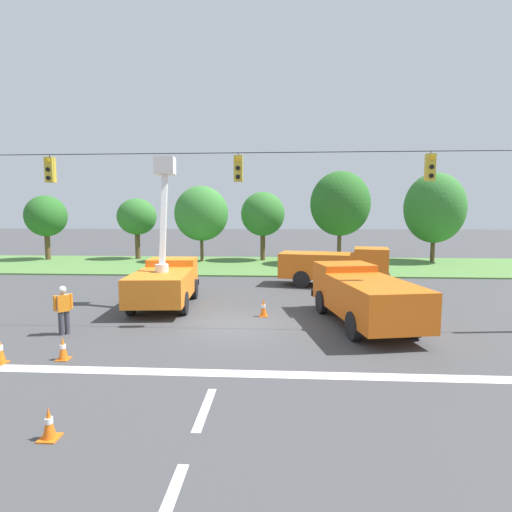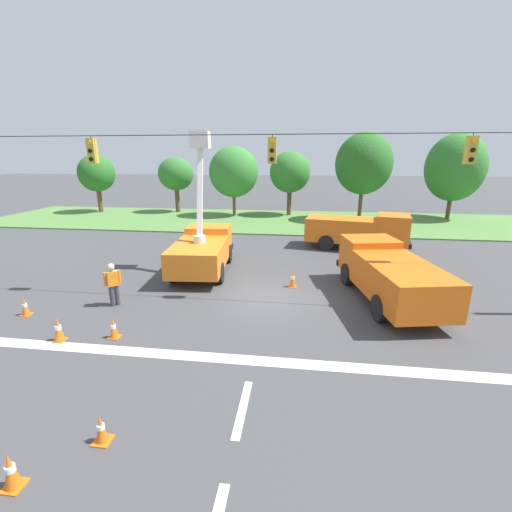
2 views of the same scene
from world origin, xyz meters
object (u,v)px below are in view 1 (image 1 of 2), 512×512
(tree_centre, at_px, (201,214))
(traffic_cone_mid_right, at_px, (49,423))
(tree_west, at_px, (137,217))
(utility_truck_support_near, at_px, (335,265))
(tree_far_east, at_px, (340,204))
(traffic_cone_near_bucket, at_px, (63,348))
(tree_far_west, at_px, (46,216))
(traffic_cone_far_left, at_px, (263,308))
(road_worker, at_px, (63,307))
(utility_truck_bucket_lift, at_px, (165,278))
(tree_east_end, at_px, (435,208))
(utility_truck_support_far, at_px, (363,294))
(tree_east, at_px, (263,214))

(tree_centre, distance_m, traffic_cone_mid_right, 28.62)
(tree_west, height_order, utility_truck_support_near, tree_west)
(tree_far_east, distance_m, traffic_cone_near_bucket, 26.22)
(tree_far_east, distance_m, utility_truck_support_near, 11.15)
(tree_far_west, height_order, tree_far_east, tree_far_east)
(tree_far_west, xyz_separation_m, utility_truck_support_near, (24.92, -11.86, -2.84))
(tree_far_west, bearing_deg, traffic_cone_far_left, -42.59)
(tree_far_west, height_order, traffic_cone_near_bucket, tree_far_west)
(traffic_cone_far_left, bearing_deg, tree_west, 122.10)
(tree_far_west, relative_size, utility_truck_support_near, 0.89)
(road_worker, height_order, traffic_cone_mid_right, road_worker)
(traffic_cone_mid_right, bearing_deg, traffic_cone_near_bucket, 116.09)
(tree_centre, height_order, tree_far_east, tree_far_east)
(traffic_cone_near_bucket, xyz_separation_m, traffic_cone_far_left, (5.76, 5.41, 0.03))
(utility_truck_bucket_lift, height_order, traffic_cone_near_bucket, utility_truck_bucket_lift)
(tree_east_end, bearing_deg, utility_truck_support_far, -116.67)
(tree_far_west, height_order, utility_truck_support_far, tree_far_west)
(utility_truck_support_far, xyz_separation_m, traffic_cone_near_bucket, (-9.70, -4.47, -0.85))
(tree_east, relative_size, tree_east_end, 0.80)
(utility_truck_support_far, distance_m, traffic_cone_near_bucket, 10.72)
(tree_far_west, xyz_separation_m, tree_east_end, (35.15, 0.33, 0.74))
(traffic_cone_mid_right, height_order, traffic_cone_far_left, traffic_cone_far_left)
(utility_truck_bucket_lift, bearing_deg, road_worker, -116.63)
(tree_east, relative_size, utility_truck_support_near, 0.94)
(tree_far_west, distance_m, tree_east_end, 35.16)
(utility_truck_bucket_lift, xyz_separation_m, road_worker, (-2.37, -4.72, -0.32))
(tree_centre, relative_size, tree_east, 1.07)
(tree_centre, height_order, utility_truck_support_far, tree_centre)
(utility_truck_support_near, bearing_deg, traffic_cone_near_bucket, -127.44)
(tree_far_west, distance_m, utility_truck_bucket_lift, 23.99)
(tree_east, bearing_deg, road_worker, -105.19)
(tree_east, height_order, traffic_cone_far_left, tree_east)
(tree_far_west, bearing_deg, utility_truck_bucket_lift, -47.16)
(utility_truck_support_far, bearing_deg, utility_truck_support_near, 89.50)
(tree_far_east, bearing_deg, tree_east, 161.57)
(tree_far_east, xyz_separation_m, tree_east_end, (8.50, 1.90, -0.34))
(tree_west, height_order, road_worker, tree_west)
(utility_truck_bucket_lift, distance_m, traffic_cone_near_bucket, 7.30)
(tree_centre, height_order, traffic_cone_near_bucket, tree_centre)
(tree_far_west, xyz_separation_m, traffic_cone_near_bucket, (15.15, -24.63, -3.76))
(utility_truck_support_near, bearing_deg, road_worker, -137.01)
(utility_truck_support_near, bearing_deg, tree_far_east, 80.49)
(utility_truck_bucket_lift, bearing_deg, tree_centre, 95.36)
(utility_truck_support_near, height_order, traffic_cone_mid_right, utility_truck_support_near)
(tree_east, relative_size, tree_far_east, 0.80)
(traffic_cone_near_bucket, bearing_deg, traffic_cone_far_left, 43.19)
(tree_west, bearing_deg, traffic_cone_far_left, -57.90)
(utility_truck_bucket_lift, relative_size, utility_truck_support_near, 1.04)
(tree_far_west, distance_m, road_worker, 26.34)
(tree_far_west, distance_m, traffic_cone_near_bucket, 29.16)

